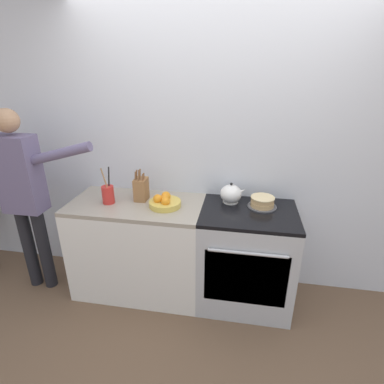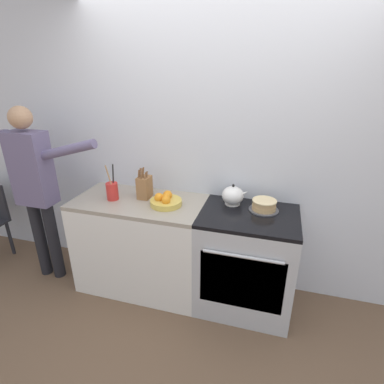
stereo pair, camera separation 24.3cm
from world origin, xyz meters
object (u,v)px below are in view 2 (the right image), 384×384
at_px(tea_kettle, 233,196).
at_px(person_baker, 35,182).
at_px(layer_cake, 264,206).
at_px(utensil_crock, 112,191).
at_px(fruit_bowl, 166,201).
at_px(knife_block, 144,187).
at_px(stove_range, 246,261).

relative_size(tea_kettle, person_baker, 0.13).
xyz_separation_m(layer_cake, utensil_crock, (-1.31, -0.14, 0.04)).
xyz_separation_m(utensil_crock, person_baker, (-0.73, -0.09, 0.04)).
bearing_deg(tea_kettle, layer_cake, -11.58).
bearing_deg(layer_cake, tea_kettle, 168.42).
bearing_deg(utensil_crock, fruit_bowl, 1.91).
distance_m(utensil_crock, fruit_bowl, 0.50).
bearing_deg(knife_block, tea_kettle, 6.05).
distance_m(tea_kettle, utensil_crock, 1.06).
distance_m(stove_range, knife_block, 1.09).
height_order(knife_block, utensil_crock, utensil_crock).
bearing_deg(stove_range, person_baker, -176.06).
height_order(stove_range, person_baker, person_baker).
relative_size(knife_block, person_baker, 0.17).
xyz_separation_m(tea_kettle, person_baker, (-1.77, -0.29, 0.04)).
bearing_deg(layer_cake, person_baker, -173.36).
height_order(stove_range, tea_kettle, tea_kettle).
xyz_separation_m(knife_block, person_baker, (-0.99, -0.21, 0.02)).
height_order(tea_kettle, knife_block, knife_block).
xyz_separation_m(utensil_crock, fruit_bowl, (0.49, 0.02, -0.04)).
relative_size(knife_block, fruit_bowl, 1.07).
relative_size(layer_cake, utensil_crock, 0.74).
relative_size(tea_kettle, utensil_crock, 0.69).
xyz_separation_m(layer_cake, person_baker, (-2.04, -0.24, 0.07)).
bearing_deg(tea_kettle, person_baker, -170.66).
height_order(layer_cake, fruit_bowl, fruit_bowl).
bearing_deg(fruit_bowl, stove_range, 1.80).
xyz_separation_m(tea_kettle, utensil_crock, (-1.04, -0.20, 0.00)).
bearing_deg(person_baker, fruit_bowl, -5.79).
bearing_deg(fruit_bowl, knife_block, 157.45).
relative_size(layer_cake, knife_block, 0.84).
bearing_deg(person_baker, tea_kettle, -1.62).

